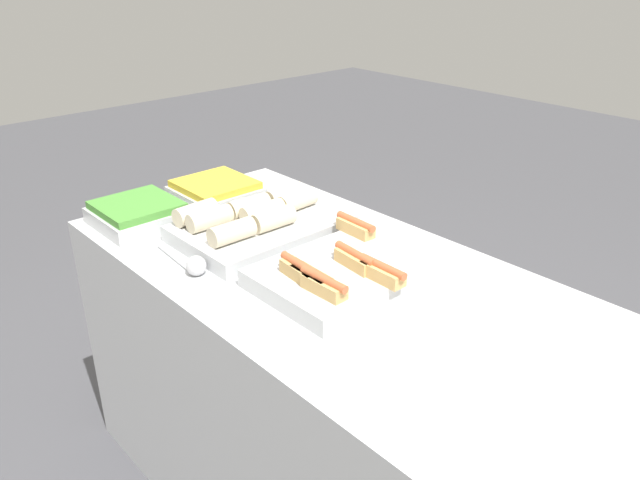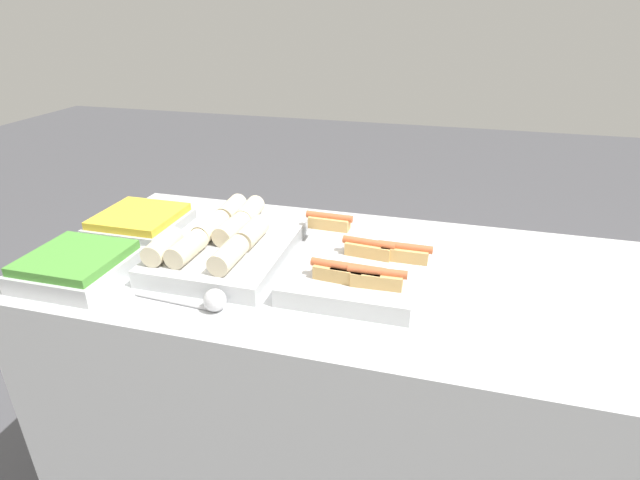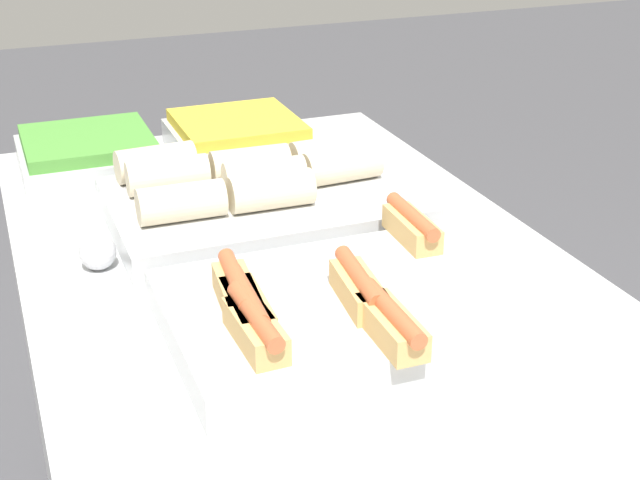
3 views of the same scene
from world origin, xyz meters
The scene contains 5 objects.
tray_hotdogs centered at (0.00, -0.01, 0.92)m, with size 0.40×0.49×0.10m.
tray_wraps centered at (-0.40, -0.01, 0.93)m, with size 0.35×0.51×0.11m.
tray_side_front centered at (-0.74, -0.24, 0.92)m, with size 0.26×0.26×0.07m.
tray_side_back centered at (-0.74, 0.06, 0.92)m, with size 0.26×0.26×0.07m.
serving_spoon_near centered at (-0.32, -0.29, 0.91)m, with size 0.26×0.06×0.06m.
Camera 3 is at (0.95, -0.42, 1.50)m, focal length 50.00 mm.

